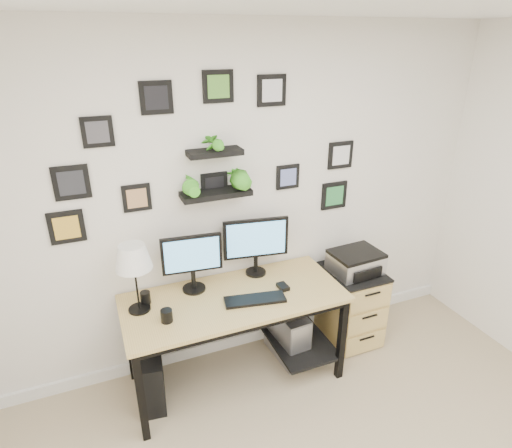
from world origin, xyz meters
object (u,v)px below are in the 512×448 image
pc_tower_black (150,376)px  pc_tower_grey (287,333)px  desk (238,307)px  mug (167,316)px  printer (356,262)px  monitor_left (192,259)px  monitor_right (256,242)px  table_lamp (133,259)px  file_cabinet (351,304)px

pc_tower_black → pc_tower_grey: pc_tower_grey is taller
desk → pc_tower_grey: bearing=5.4°
mug → printer: 1.61m
monitor_left → monitor_right: bearing=5.3°
monitor_right → mug: 0.88m
monitor_right → desk: bearing=-138.1°
mug → table_lamp: bearing=126.4°
table_lamp → mug: 0.43m
pc_tower_black → pc_tower_grey: size_ratio=0.91×
monitor_left → file_cabinet: bearing=-4.3°
mug → pc_tower_black: size_ratio=0.21×
desk → pc_tower_grey: 0.60m
printer → monitor_left: bearing=175.2°
table_lamp → mug: (0.15, -0.20, -0.35)m
desk → monitor_left: 0.50m
desk → monitor_right: 0.51m
table_lamp → mug: table_lamp is taller
monitor_left → mug: 0.45m
monitor_right → mug: bearing=-155.8°
monitor_right → pc_tower_black: bearing=-167.3°
printer → pc_tower_grey: bearing=-179.6°
desk → mug: size_ratio=18.24×
table_lamp → monitor_right: bearing=9.1°
mug → pc_tower_black: mug is taller
table_lamp → mug: size_ratio=5.66×
table_lamp → monitor_left: bearing=13.7°
mug → pc_tower_grey: bearing=10.5°
desk → pc_tower_grey: size_ratio=3.47×
monitor_left → pc_tower_black: size_ratio=1.05×
desk → mug: (-0.55, -0.14, 0.17)m
monitor_right → pc_tower_grey: 0.85m
desk → pc_tower_grey: (0.44, 0.04, -0.40)m
table_lamp → pc_tower_grey: size_ratio=1.08×
monitor_right → pc_tower_grey: (0.21, -0.17, -0.81)m
mug → monitor_right: bearing=24.2°
printer → table_lamp: bearing=179.6°
mug → pc_tower_grey: 1.16m
monitor_right → printer: (0.83, -0.16, -0.27)m
mug → printer: bearing=6.7°
mug → pc_tower_grey: size_ratio=0.19×
pc_tower_grey → monitor_left: bearing=170.8°
pc_tower_black → printer: 1.83m
desk → pc_tower_black: (-0.69, -0.00, -0.42)m
monitor_left → pc_tower_grey: bearing=-9.2°
desk → printer: size_ratio=3.83×
monitor_left → mug: size_ratio=5.05×
mug → file_cabinet: bearing=7.1°
monitor_left → pc_tower_black: monitor_left is taller
pc_tower_black → pc_tower_grey: bearing=9.5°
monitor_right → monitor_left: bearing=-174.7°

